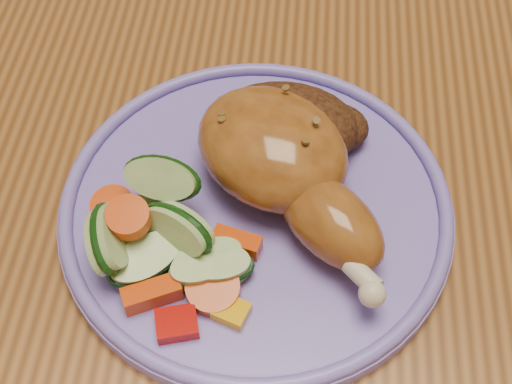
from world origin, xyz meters
TOP-DOWN VIEW (x-y plane):
  - dining_table at (0.00, 0.00)m, footprint 0.90×1.40m
  - plate at (-0.06, -0.12)m, footprint 0.27×0.27m
  - plate_rim at (-0.06, -0.12)m, footprint 0.27×0.27m
  - chicken_leg at (-0.04, -0.10)m, footprint 0.16×0.18m
  - rice_pilaf at (-0.04, -0.06)m, footprint 0.11×0.08m
  - vegetable_pile at (-0.11, -0.16)m, footprint 0.12×0.13m

SIDE VIEW (x-z plane):
  - dining_table at x=0.00m, z-range 0.29..1.04m
  - plate at x=-0.06m, z-range 0.75..0.76m
  - plate_rim at x=-0.06m, z-range 0.76..0.77m
  - vegetable_pile at x=-0.11m, z-range 0.75..0.81m
  - rice_pilaf at x=-0.04m, z-range 0.76..0.80m
  - chicken_leg at x=-0.04m, z-range 0.76..0.82m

